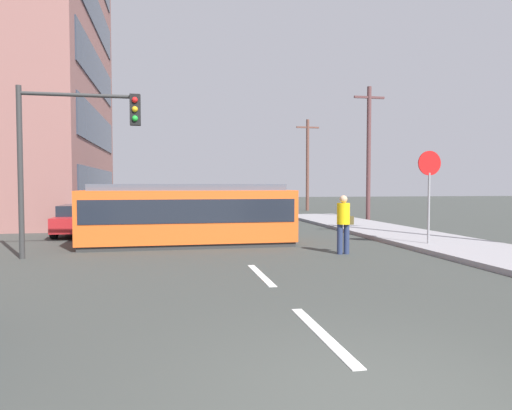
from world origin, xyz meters
The scene contains 13 objects.
ground_plane centered at (0.00, 10.00, 0.00)m, with size 120.00×120.00×0.00m, color #383B38.
lane_stripe_1 centered at (0.00, 2.00, 0.01)m, with size 0.16×2.40×0.01m, color silver.
lane_stripe_2 centered at (0.00, 6.00, 0.01)m, with size 0.16×2.40×0.01m, color silver.
lane_stripe_3 centered at (0.00, 17.46, 0.01)m, with size 0.16×2.40×0.01m, color silver.
lane_stripe_4 centered at (0.00, 23.46, 0.01)m, with size 0.16×2.40×0.01m, color silver.
streetcar_tram centered at (-1.30, 11.46, 1.03)m, with size 6.77×2.57×1.99m.
city_bus centered at (-0.60, 19.73, 1.02)m, with size 2.68×5.37×1.77m.
pedestrian_crossing centered at (2.91, 8.52, 0.94)m, with size 0.51×0.36×1.67m.
parked_sedan_mid centered at (-5.25, 15.42, 0.62)m, with size 2.01×4.60×1.19m.
stop_sign centered at (6.00, 9.22, 2.19)m, with size 0.76×0.07×2.88m.
traffic_light_mast centered at (-4.47, 9.35, 3.25)m, with size 3.16×0.33×4.57m.
utility_pole_mid centered at (9.18, 20.44, 3.92)m, with size 1.80×0.24×7.49m.
utility_pole_far centered at (8.65, 30.18, 3.68)m, with size 1.80×0.24×7.02m.
Camera 1 is at (-1.97, -3.60, 1.95)m, focal length 31.88 mm.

